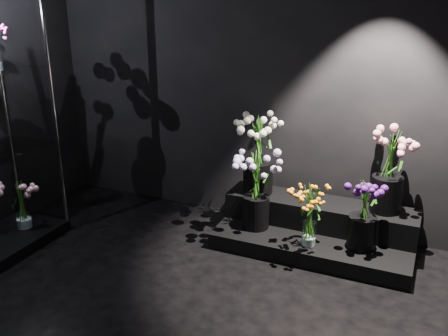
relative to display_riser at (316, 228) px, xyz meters
The scene contains 9 objects.
floor 1.88m from the display_riser, 117.96° to the right, with size 4.00×4.00×0.00m, color black.
wall_back 1.56m from the display_riser, 158.67° to the left, with size 4.00×4.00×0.00m, color black.
display_riser is the anchor object (origin of this frame).
bouquet_orange_bells 0.40m from the display_riser, 88.34° to the right, with size 0.29×0.29×0.54m.
bouquet_lilac 0.68m from the display_riser, 162.61° to the right, with size 0.43×0.43×0.71m.
bouquet_purple 0.55m from the display_riser, 21.15° to the right, with size 0.38×0.38×0.60m.
bouquet_cream_roses 0.88m from the display_riser, behind, with size 0.40×0.40×0.74m.
bouquet_pink_roses 0.84m from the display_riser, 13.35° to the left, with size 0.43×0.43×0.71m.
bouquet_case_base_pink 2.70m from the display_riser, 158.97° to the right, with size 0.36×0.36×0.44m.
Camera 1 is at (1.75, -2.38, 2.21)m, focal length 40.00 mm.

